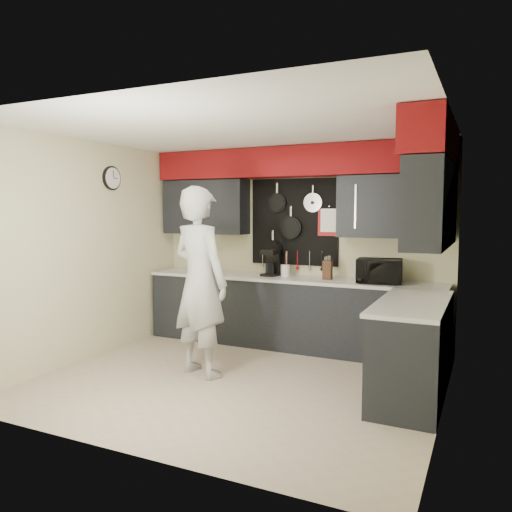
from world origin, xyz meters
The scene contains 10 objects.
ground centered at (0.00, 0.00, 0.00)m, with size 4.00×4.00×0.00m, color tan.
back_wall_assembly centered at (0.01, 1.60, 2.01)m, with size 4.00×0.36×2.60m.
right_wall_assembly centered at (1.85, 0.26, 1.94)m, with size 0.36×3.50×2.60m.
left_wall_assembly centered at (-1.99, 0.02, 1.33)m, with size 0.05×3.50×2.60m.
base_cabinets centered at (0.49, 1.13, 0.46)m, with size 3.95×2.20×0.92m.
microwave centered at (1.16, 1.40, 1.06)m, with size 0.52×0.35×0.29m, color black.
knife_block centered at (0.51, 1.44, 1.04)m, with size 0.11×0.11×0.23m, color #351F11.
utensil_crock centered at (-0.08, 1.49, 1.00)m, with size 0.12×0.12×0.15m, color white.
coffee_maker centered at (-0.27, 1.47, 1.10)m, with size 0.20×0.24×0.35m.
person centered at (-0.47, 0.01, 1.02)m, with size 0.74×0.49×2.03m, color #ACACAA.
Camera 1 is at (2.33, -4.52, 1.78)m, focal length 35.00 mm.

